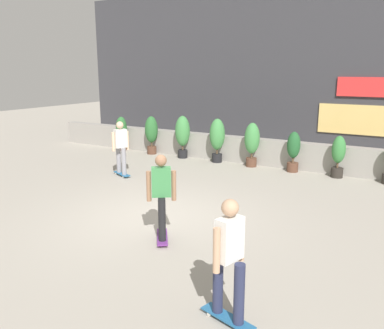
% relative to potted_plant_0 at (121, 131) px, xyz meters
% --- Properties ---
extents(ground_plane, '(48.00, 48.00, 0.00)m').
position_rel_potted_plant_0_xyz_m(ground_plane, '(5.68, -5.55, -0.77)').
color(ground_plane, '#A8A093').
extents(planter_wall, '(18.00, 0.40, 0.90)m').
position_rel_potted_plant_0_xyz_m(planter_wall, '(5.68, 0.45, -0.32)').
color(planter_wall, gray).
rests_on(planter_wall, ground).
extents(building_backdrop, '(20.00, 2.08, 6.50)m').
position_rel_potted_plant_0_xyz_m(building_backdrop, '(5.68, 4.45, 2.47)').
color(building_backdrop, '#38383D').
rests_on(building_backdrop, ground).
extents(potted_plant_0, '(0.45, 0.45, 1.36)m').
position_rel_potted_plant_0_xyz_m(potted_plant_0, '(0.00, 0.00, 0.00)').
color(potted_plant_0, brown).
rests_on(potted_plant_0, ground).
extents(potted_plant_1, '(0.50, 0.50, 1.47)m').
position_rel_potted_plant_0_xyz_m(potted_plant_1, '(1.49, -0.00, 0.08)').
color(potted_plant_1, brown).
rests_on(potted_plant_1, ground).
extents(potted_plant_2, '(0.55, 0.55, 1.57)m').
position_rel_potted_plant_0_xyz_m(potted_plant_2, '(2.91, -0.00, 0.14)').
color(potted_plant_2, black).
rests_on(potted_plant_2, ground).
extents(potted_plant_3, '(0.54, 0.54, 1.55)m').
position_rel_potted_plant_0_xyz_m(potted_plant_3, '(4.34, -0.00, 0.13)').
color(potted_plant_3, black).
rests_on(potted_plant_3, ground).
extents(potted_plant_4, '(0.51, 0.51, 1.49)m').
position_rel_potted_plant_0_xyz_m(potted_plant_4, '(5.64, 0.00, 0.09)').
color(potted_plant_4, brown).
rests_on(potted_plant_4, ground).
extents(potted_plant_5, '(0.42, 0.42, 1.30)m').
position_rel_potted_plant_0_xyz_m(potted_plant_5, '(7.07, 0.00, -0.05)').
color(potted_plant_5, brown).
rests_on(potted_plant_5, ground).
extents(potted_plant_6, '(0.41, 0.41, 1.29)m').
position_rel_potted_plant_0_xyz_m(potted_plant_6, '(8.44, 0.00, -0.06)').
color(potted_plant_6, '#2D2823').
rests_on(potted_plant_6, ground).
extents(skater_far_left, '(0.81, 0.52, 1.70)m').
position_rel_potted_plant_0_xyz_m(skater_far_left, '(2.64, -3.18, 0.17)').
color(skater_far_left, '#266699').
rests_on(skater_far_left, ground).
extents(skater_far_right, '(0.82, 0.54, 1.70)m').
position_rel_potted_plant_0_xyz_m(skater_far_right, '(8.69, -8.29, 0.17)').
color(skater_far_right, '#266699').
rests_on(skater_far_right, ground).
extents(skater_by_wall_right, '(0.62, 0.77, 1.70)m').
position_rel_potted_plant_0_xyz_m(skater_by_wall_right, '(6.48, -6.56, 0.17)').
color(skater_by_wall_right, '#72338C').
rests_on(skater_by_wall_right, ground).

